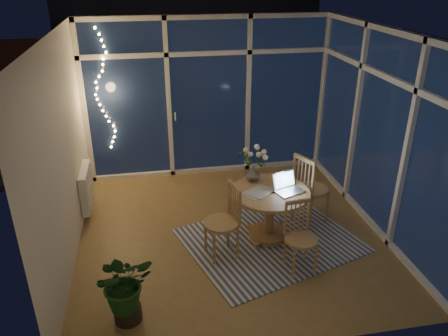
{
  "coord_description": "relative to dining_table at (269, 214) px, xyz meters",
  "views": [
    {
      "loc": [
        -1.0,
        -4.87,
        3.29
      ],
      "look_at": [
        -0.06,
        0.25,
        0.85
      ],
      "focal_mm": 35.0,
      "sensor_mm": 36.0,
      "label": 1
    }
  ],
  "objects": [
    {
      "name": "chair_right",
      "position": [
        0.68,
        0.29,
        0.17
      ],
      "size": [
        0.64,
        0.64,
        1.03
      ],
      "primitive_type": "cube",
      "rotation": [
        0.0,
        0.0,
        2.02
      ],
      "color": "#A57E4A",
      "rests_on": "floor"
    },
    {
      "name": "window_wall_right",
      "position": [
        1.51,
        0.19,
        0.96
      ],
      "size": [
        0.1,
        4.0,
        2.6
      ],
      "primitive_type": "cube",
      "color": "white",
      "rests_on": "floor"
    },
    {
      "name": "fairy_lights",
      "position": [
        -2.1,
        2.07,
        1.18
      ],
      "size": [
        0.24,
        0.1,
        1.85
      ],
      "primitive_type": null,
      "color": "#E8B55D",
      "rests_on": "window_wall_back"
    },
    {
      "name": "laptop",
      "position": [
        0.23,
        -0.07,
        0.47
      ],
      "size": [
        0.42,
        0.39,
        0.25
      ],
      "primitive_type": null,
      "rotation": [
        0.0,
        0.0,
        0.35
      ],
      "color": "silver",
      "rests_on": "dining_table"
    },
    {
      "name": "wall_back",
      "position": [
        -0.45,
        2.19,
        0.96
      ],
      "size": [
        4.0,
        0.04,
        2.6
      ],
      "primitive_type": "cube",
      "color": "silver",
      "rests_on": "floor"
    },
    {
      "name": "neighbour_roof",
      "position": [
        -0.15,
        8.69,
        1.86
      ],
      "size": [
        7.0,
        3.0,
        2.2
      ],
      "primitive_type": "cube",
      "color": "#33363E",
      "rests_on": "ground"
    },
    {
      "name": "chair_left",
      "position": [
        -0.68,
        -0.28,
        0.14
      ],
      "size": [
        0.53,
        0.53,
        0.96
      ],
      "primitive_type": "cube",
      "rotation": [
        0.0,
        0.0,
        -1.36
      ],
      "color": "#A57E4A",
      "rests_on": "floor"
    },
    {
      "name": "phone",
      "position": [
        -0.01,
        -0.05,
        0.35
      ],
      "size": [
        0.12,
        0.06,
        0.01
      ],
      "primitive_type": "cube",
      "rotation": [
        0.0,
        0.0,
        0.06
      ],
      "color": "black",
      "rests_on": "dining_table"
    },
    {
      "name": "dining_table",
      "position": [
        0.0,
        0.0,
        0.0
      ],
      "size": [
        1.27,
        1.27,
        0.69
      ],
      "primitive_type": "cylinder",
      "rotation": [
        0.0,
        0.0,
        0.31
      ],
      "color": "#A57E4A",
      "rests_on": "floor"
    },
    {
      "name": "flower_vase",
      "position": [
        -0.15,
        0.33,
        0.45
      ],
      "size": [
        0.25,
        0.25,
        0.21
      ],
      "primitive_type": "imported",
      "rotation": [
        0.0,
        0.0,
        0.31
      ],
      "color": "white",
      "rests_on": "dining_table"
    },
    {
      "name": "wall_right",
      "position": [
        1.55,
        0.19,
        0.96
      ],
      "size": [
        0.04,
        4.0,
        2.6
      ],
      "primitive_type": "cube",
      "color": "silver",
      "rests_on": "floor"
    },
    {
      "name": "rug",
      "position": [
        -0.0,
        -0.1,
        -0.34
      ],
      "size": [
        2.51,
        2.24,
        0.01
      ],
      "primitive_type": "cube",
      "rotation": [
        0.0,
        0.0,
        0.31
      ],
      "color": "beige",
      "rests_on": "floor"
    },
    {
      "name": "garden_fence",
      "position": [
        -0.45,
        5.69,
        0.56
      ],
      "size": [
        11.0,
        0.08,
        1.8
      ],
      "primitive_type": "cube",
      "color": "#361D13",
      "rests_on": "ground"
    },
    {
      "name": "chair_front",
      "position": [
        0.18,
        -0.71,
        0.09
      ],
      "size": [
        0.43,
        0.43,
        0.86
      ],
      "primitive_type": "cube",
      "rotation": [
        0.0,
        0.0,
        0.09
      ],
      "color": "#A57E4A",
      "rests_on": "floor"
    },
    {
      "name": "garden_patio",
      "position": [
        0.05,
        5.19,
        -0.4
      ],
      "size": [
        12.0,
        6.0,
        0.1
      ],
      "primitive_type": "cube",
      "color": "black",
      "rests_on": "ground"
    },
    {
      "name": "potted_plant",
      "position": [
        -1.8,
        -1.18,
        0.04
      ],
      "size": [
        0.66,
        0.62,
        0.76
      ],
      "primitive_type": "imported",
      "rotation": [
        0.0,
        0.0,
        0.33
      ],
      "color": "#1A481A",
      "rests_on": "floor"
    },
    {
      "name": "newspapers",
      "position": [
        -0.15,
        0.0,
        0.35
      ],
      "size": [
        0.42,
        0.42,
        0.01
      ],
      "primitive_type": "cube",
      "rotation": [
        0.0,
        0.0,
        0.73
      ],
      "color": "beige",
      "rests_on": "dining_table"
    },
    {
      "name": "bowl",
      "position": [
        0.27,
        0.25,
        0.36
      ],
      "size": [
        0.19,
        0.19,
        0.04
      ],
      "primitive_type": "imported",
      "rotation": [
        0.0,
        0.0,
        0.31
      ],
      "color": "white",
      "rests_on": "dining_table"
    },
    {
      "name": "wall_front",
      "position": [
        -0.45,
        -1.81,
        0.96
      ],
      "size": [
        4.0,
        0.04,
        2.6
      ],
      "primitive_type": "cube",
      "color": "silver",
      "rests_on": "floor"
    },
    {
      "name": "wall_left",
      "position": [
        -2.45,
        0.19,
        0.96
      ],
      "size": [
        0.04,
        4.0,
        2.6
      ],
      "primitive_type": "cube",
      "color": "silver",
      "rests_on": "floor"
    },
    {
      "name": "ceiling",
      "position": [
        -0.45,
        0.19,
        2.26
      ],
      "size": [
        4.0,
        4.0,
        0.0
      ],
      "primitive_type": "plane",
      "color": "white",
      "rests_on": "wall_back"
    },
    {
      "name": "window_wall_back",
      "position": [
        -0.45,
        2.15,
        0.96
      ],
      "size": [
        4.0,
        0.1,
        2.6
      ],
      "primitive_type": "cube",
      "color": "white",
      "rests_on": "floor"
    },
    {
      "name": "floor",
      "position": [
        -0.45,
        0.19,
        -0.34
      ],
      "size": [
        4.0,
        4.0,
        0.0
      ],
      "primitive_type": "plane",
      "color": "olive",
      "rests_on": "ground"
    },
    {
      "name": "radiator",
      "position": [
        -2.39,
        1.09,
        0.06
      ],
      "size": [
        0.1,
        0.7,
        0.58
      ],
      "primitive_type": "cube",
      "color": "white",
      "rests_on": "wall_left"
    },
    {
      "name": "garden_shrubs",
      "position": [
        -1.25,
        3.59,
        0.11
      ],
      "size": [
        0.9,
        0.9,
        0.9
      ],
      "primitive_type": "sphere",
      "color": "black",
      "rests_on": "ground"
    }
  ]
}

